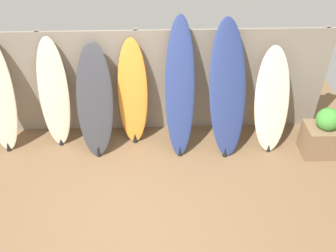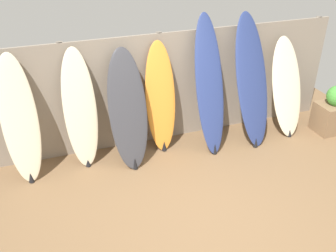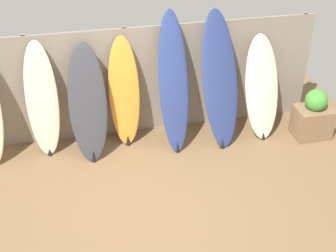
# 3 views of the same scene
# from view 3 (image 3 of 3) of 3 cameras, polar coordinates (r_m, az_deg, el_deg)

# --- Properties ---
(ground) EXTENTS (7.68, 7.68, 0.00)m
(ground) POSITION_cam_3_polar(r_m,az_deg,el_deg) (6.30, -2.10, -10.44)
(ground) COLOR brown
(fence_back) EXTENTS (6.08, 0.11, 1.80)m
(fence_back) POSITION_cam_3_polar(r_m,az_deg,el_deg) (7.40, -5.02, 5.33)
(fence_back) COLOR gray
(fence_back) RESTS_ON ground
(surfboard_cream_1) EXTENTS (0.49, 0.44, 1.77)m
(surfboard_cream_1) POSITION_cam_3_polar(r_m,az_deg,el_deg) (7.17, -15.09, 3.00)
(surfboard_cream_1) COLOR beige
(surfboard_cream_1) RESTS_ON ground
(surfboard_charcoal_2) EXTENTS (0.60, 0.70, 1.72)m
(surfboard_charcoal_2) POSITION_cam_3_polar(r_m,az_deg,el_deg) (6.99, -9.76, 2.66)
(surfboard_charcoal_2) COLOR #38383D
(surfboard_charcoal_2) RESTS_ON ground
(surfboard_orange_3) EXTENTS (0.49, 0.41, 1.73)m
(surfboard_orange_3) POSITION_cam_3_polar(r_m,az_deg,el_deg) (7.19, -5.35, 3.99)
(surfboard_orange_3) COLOR orange
(surfboard_orange_3) RESTS_ON ground
(surfboard_navy_4) EXTENTS (0.46, 0.77, 2.09)m
(surfboard_navy_4) POSITION_cam_3_polar(r_m,az_deg,el_deg) (7.04, 0.68, 5.13)
(surfboard_navy_4) COLOR navy
(surfboard_navy_4) RESTS_ON ground
(surfboard_navy_5) EXTENTS (0.67, 0.84, 2.06)m
(surfboard_navy_5) POSITION_cam_3_polar(r_m,az_deg,el_deg) (7.19, 6.35, 5.46)
(surfboard_navy_5) COLOR navy
(surfboard_navy_5) RESTS_ON ground
(surfboard_cream_6) EXTENTS (0.54, 0.66, 1.60)m
(surfboard_cream_6) POSITION_cam_3_polar(r_m,az_deg,el_deg) (7.58, 11.35, 4.56)
(surfboard_cream_6) COLOR beige
(surfboard_cream_6) RESTS_ON ground
(planter_box) EXTENTS (0.57, 0.44, 0.84)m
(planter_box) POSITION_cam_3_polar(r_m,az_deg,el_deg) (7.86, 17.27, 1.11)
(planter_box) COLOR #846647
(planter_box) RESTS_ON ground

